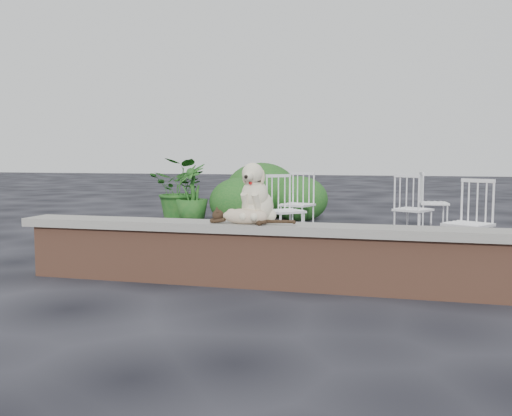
% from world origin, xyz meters
% --- Properties ---
extents(ground, '(60.00, 60.00, 0.00)m').
position_xyz_m(ground, '(0.00, 0.00, 0.00)').
color(ground, black).
rests_on(ground, ground).
extents(brick_wall, '(6.00, 0.30, 0.50)m').
position_xyz_m(brick_wall, '(0.00, 0.00, 0.25)').
color(brick_wall, brown).
rests_on(brick_wall, ground).
extents(capstone, '(6.20, 0.40, 0.08)m').
position_xyz_m(capstone, '(0.00, 0.00, 0.54)').
color(capstone, slate).
rests_on(capstone, brick_wall).
extents(dog, '(0.43, 0.53, 0.56)m').
position_xyz_m(dog, '(-0.78, 0.07, 0.86)').
color(dog, beige).
rests_on(dog, capstone).
extents(cat, '(0.95, 0.35, 0.16)m').
position_xyz_m(cat, '(-0.86, -0.08, 0.66)').
color(cat, tan).
rests_on(cat, capstone).
extents(chair_c, '(0.76, 0.76, 0.94)m').
position_xyz_m(chair_c, '(0.65, 3.10, 0.47)').
color(chair_c, white).
rests_on(chair_c, ground).
extents(chair_d, '(0.78, 0.78, 0.94)m').
position_xyz_m(chair_d, '(1.20, 1.51, 0.47)').
color(chair_d, white).
rests_on(chair_d, ground).
extents(chair_b, '(0.71, 0.71, 0.94)m').
position_xyz_m(chair_b, '(-1.04, 3.45, 0.47)').
color(chair_b, white).
rests_on(chair_b, ground).
extents(chair_e, '(0.61, 0.61, 0.94)m').
position_xyz_m(chair_e, '(0.98, 4.29, 0.47)').
color(chair_e, white).
rests_on(chair_e, ground).
extents(chair_a, '(0.79, 0.79, 0.94)m').
position_xyz_m(chair_a, '(-1.01, 2.44, 0.47)').
color(chair_a, white).
rests_on(chair_a, ground).
extents(potted_plant_a, '(1.07, 0.94, 1.15)m').
position_xyz_m(potted_plant_a, '(-3.45, 4.71, 0.57)').
color(potted_plant_a, '#154C19').
rests_on(potted_plant_a, ground).
extents(potted_plant_b, '(0.83, 0.83, 1.05)m').
position_xyz_m(potted_plant_b, '(-3.11, 4.43, 0.52)').
color(potted_plant_b, '#154C19').
rests_on(potted_plant_b, ground).
extents(shrubbery, '(2.02, 2.23, 1.12)m').
position_xyz_m(shrubbery, '(-1.99, 5.33, 0.45)').
color(shrubbery, '#154C19').
rests_on(shrubbery, ground).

